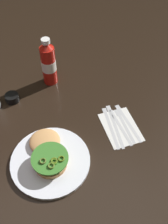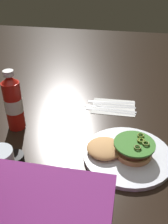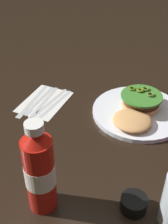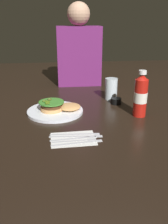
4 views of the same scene
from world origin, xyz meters
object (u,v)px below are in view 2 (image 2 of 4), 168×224
at_px(ketchup_bottle, 13,103).
at_px(table_knife, 107,110).
at_px(dinner_plate, 127,155).
at_px(condiment_cup, 15,159).
at_px(fork_utensil, 110,103).
at_px(water_glass, 3,169).
at_px(butter_knife, 107,108).
at_px(spoon_utensil, 107,106).
at_px(napkin, 113,107).
at_px(burger_sandwich, 123,148).
at_px(steak_knife, 108,101).

bearing_deg(ketchup_bottle, table_knife, -151.34).
xyz_separation_m(ketchup_bottle, table_knife, (-0.32, -0.17, -0.10)).
distance_m(dinner_plate, condiment_cup, 0.35).
bearing_deg(fork_utensil, dinner_plate, 105.84).
bearing_deg(dinner_plate, water_glass, 28.98).
bearing_deg(water_glass, condiment_cup, -82.98).
xyz_separation_m(condiment_cup, butter_knife, (-0.24, -0.38, -0.01)).
bearing_deg(spoon_utensil, butter_knife, 101.41).
bearing_deg(table_knife, butter_knife, -86.88).
height_order(water_glass, napkin, water_glass).
xyz_separation_m(dinner_plate, napkin, (0.07, -0.30, -0.01)).
distance_m(dinner_plate, fork_utensil, 0.33).
distance_m(burger_sandwich, table_knife, 0.28).
height_order(burger_sandwich, table_knife, burger_sandwich).
bearing_deg(napkin, burger_sandwich, 100.38).
relative_size(steak_knife, spoon_utensil, 1.08).
relative_size(fork_utensil, table_knife, 0.83).
height_order(condiment_cup, fork_utensil, condiment_cup).
distance_m(fork_utensil, butter_knife, 0.04).
bearing_deg(butter_knife, dinner_plate, 109.15).
bearing_deg(ketchup_bottle, burger_sandwich, 167.24).
bearing_deg(water_glass, table_knife, -117.73).
xyz_separation_m(ketchup_bottle, spoon_utensil, (-0.31, -0.21, -0.10)).
height_order(burger_sandwich, condiment_cup, burger_sandwich).
xyz_separation_m(dinner_plate, water_glass, (0.33, 0.18, 0.06)).
relative_size(napkin, table_knife, 0.84).
bearing_deg(dinner_plate, ketchup_bottle, -12.02).
height_order(burger_sandwich, steak_knife, burger_sandwich).
relative_size(ketchup_bottle, napkin, 1.27).
distance_m(dinner_plate, spoon_utensil, 0.31).
relative_size(condiment_cup, fork_utensil, 0.33).
height_order(dinner_plate, napkin, dinner_plate).
relative_size(condiment_cup, butter_knife, 0.27).
bearing_deg(ketchup_bottle, napkin, -148.46).
xyz_separation_m(dinner_plate, steak_knife, (0.10, -0.33, -0.00)).
xyz_separation_m(napkin, table_knife, (0.03, 0.04, 0.00)).
bearing_deg(condiment_cup, steak_knife, -119.40).
relative_size(ketchup_bottle, water_glass, 1.82).
distance_m(water_glass, table_knife, 0.51).
bearing_deg(fork_utensil, butter_knife, 78.11).
height_order(fork_utensil, table_knife, same).
relative_size(dinner_plate, butter_knife, 1.30).
relative_size(spoon_utensil, table_knife, 0.91).
distance_m(condiment_cup, steak_knife, 0.49).
distance_m(napkin, fork_utensil, 0.03).
xyz_separation_m(burger_sandwich, spoon_utensil, (0.08, -0.30, -0.03)).
bearing_deg(table_knife, burger_sandwich, 106.97).
xyz_separation_m(butter_knife, table_knife, (-0.00, 0.02, 0.00)).
bearing_deg(table_knife, spoon_utensil, -83.31).
height_order(ketchup_bottle, water_glass, ketchup_bottle).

